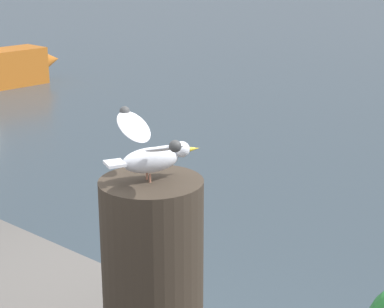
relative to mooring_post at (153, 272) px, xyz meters
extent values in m
cylinder|color=#382D23|center=(0.00, 0.00, 0.00)|extent=(0.42, 0.42, 0.80)
cylinder|color=tan|center=(0.01, -0.02, 0.42)|extent=(0.01, 0.01, 0.04)
cylinder|color=tan|center=(-0.02, 0.00, 0.42)|extent=(0.01, 0.01, 0.04)
ellipsoid|color=silver|center=(0.00, 0.00, 0.49)|extent=(0.18, 0.25, 0.10)
sphere|color=silver|center=(0.06, 0.12, 0.51)|extent=(0.06, 0.06, 0.06)
cone|color=yellow|center=(0.08, 0.17, 0.51)|extent=(0.04, 0.05, 0.02)
cube|color=silver|center=(-0.06, -0.13, 0.49)|extent=(0.10, 0.10, 0.01)
ellipsoid|color=silver|center=(0.15, -0.08, 0.58)|extent=(0.27, 0.21, 0.09)
sphere|color=#393939|center=(0.25, -0.13, 0.62)|extent=(0.04, 0.04, 0.04)
ellipsoid|color=silver|center=(-0.16, 0.06, 0.58)|extent=(0.27, 0.21, 0.09)
sphere|color=#393939|center=(-0.25, 0.11, 0.62)|extent=(0.04, 0.04, 0.04)
cone|color=orange|center=(-10.92, 7.81, -1.26)|extent=(0.76, 0.76, 0.72)
camera|label=1|loc=(1.70, -1.76, 1.28)|focal=61.76mm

